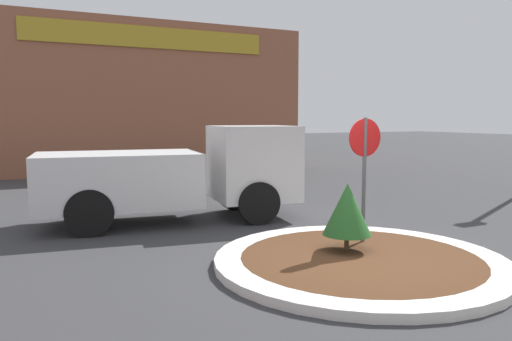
% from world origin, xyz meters
% --- Properties ---
extents(ground_plane, '(120.00, 120.00, 0.00)m').
position_xyz_m(ground_plane, '(0.00, 0.00, 0.00)').
color(ground_plane, '#38383A').
extents(traffic_island, '(4.75, 4.75, 0.14)m').
position_xyz_m(traffic_island, '(0.00, 0.00, 0.07)').
color(traffic_island, silver).
rests_on(traffic_island, ground_plane).
extents(stop_sign, '(0.68, 0.07, 2.40)m').
position_xyz_m(stop_sign, '(0.69, 0.80, 1.66)').
color(stop_sign, '#4C4C51').
rests_on(stop_sign, ground_plane).
extents(island_shrub, '(0.83, 0.83, 1.15)m').
position_xyz_m(island_shrub, '(0.05, 0.43, 0.85)').
color(island_shrub, brown).
rests_on(island_shrub, traffic_island).
extents(utility_truck, '(6.05, 2.74, 2.21)m').
position_xyz_m(utility_truck, '(-1.57, 4.68, 1.12)').
color(utility_truck, silver).
rests_on(utility_truck, ground_plane).
extents(storefront_building, '(14.72, 6.07, 6.62)m').
position_xyz_m(storefront_building, '(0.53, 18.10, 3.31)').
color(storefront_building, '#93563D').
rests_on(storefront_building, ground_plane).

